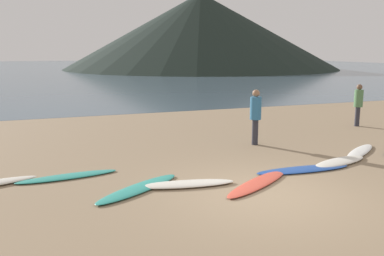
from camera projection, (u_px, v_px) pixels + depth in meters
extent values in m
cube|color=#8C7559|center=(148.00, 123.00, 18.18)|extent=(120.00, 120.00, 0.20)
cube|color=#475B6B|center=(66.00, 69.00, 66.30)|extent=(140.00, 100.00, 0.01)
cone|color=black|center=(200.00, 31.00, 67.61)|extent=(43.88, 43.88, 11.98)
ellipsoid|color=teal|center=(68.00, 176.00, 10.15)|extent=(2.47, 0.75, 0.06)
ellipsoid|color=teal|center=(139.00, 188.00, 9.27)|extent=(2.38, 1.85, 0.08)
ellipsoid|color=silver|center=(186.00, 184.00, 9.53)|extent=(2.33, 0.88, 0.10)
ellipsoid|color=#D84C38|center=(258.00, 183.00, 9.66)|extent=(2.47, 1.82, 0.07)
ellipsoid|color=#1E479E|center=(304.00, 169.00, 10.75)|extent=(2.68, 0.70, 0.06)
ellipsoid|color=silver|center=(340.00, 161.00, 11.44)|extent=(2.10, 1.11, 0.10)
ellipsoid|color=white|center=(360.00, 151.00, 12.61)|extent=(2.15, 1.66, 0.08)
cylinder|color=#2D2D38|center=(357.00, 116.00, 16.92)|extent=(0.19, 0.19, 0.79)
cylinder|color=#4C7A4C|center=(359.00, 98.00, 16.78)|extent=(0.34, 0.34, 0.69)
sphere|color=brown|center=(360.00, 87.00, 16.70)|extent=(0.22, 0.22, 0.22)
cylinder|color=#2D2D38|center=(255.00, 132.00, 13.63)|extent=(0.20, 0.20, 0.84)
cylinder|color=teal|center=(256.00, 108.00, 13.48)|extent=(0.37, 0.37, 0.73)
sphere|color=#936B4C|center=(256.00, 93.00, 13.39)|extent=(0.24, 0.24, 0.24)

